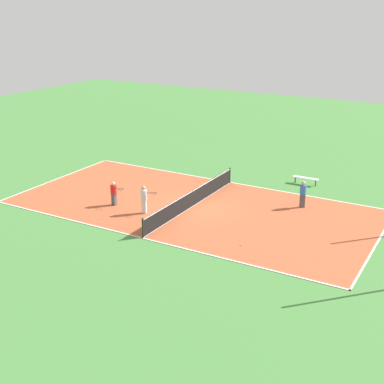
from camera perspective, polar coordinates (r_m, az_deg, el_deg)
name	(u,v)px	position (r m, az deg, el deg)	size (l,w,h in m)	color
ground_plane	(192,207)	(30.89, 0.00, -1.57)	(80.00, 80.00, 0.00)	#47843D
court_surface	(192,206)	(30.88, 0.00, -1.56)	(10.20, 20.82, 0.02)	#B75633
tennis_net	(192,198)	(30.70, 0.00, -0.64)	(10.00, 0.10, 1.01)	black
bench	(306,179)	(35.33, 12.02, 1.41)	(0.36, 1.67, 0.45)	silver
player_coach_red	(114,192)	(31.13, -8.34, 0.00)	(0.43, 0.96, 1.42)	#4C4C51
player_far_white	(144,198)	(29.69, -5.14, -0.61)	(0.60, 0.99, 1.60)	white
player_near_blue	(303,193)	(31.10, 11.75, -0.06)	(0.51, 0.51, 1.57)	#4C4C51
tennis_ball_midcourt	(99,223)	(28.90, -9.90, -3.29)	(0.07, 0.07, 0.07)	#CCE033
tennis_ball_far_baseline	(241,245)	(26.12, 5.27, -5.63)	(0.07, 0.07, 0.07)	#CCE033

